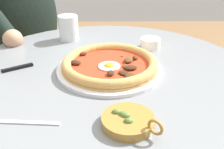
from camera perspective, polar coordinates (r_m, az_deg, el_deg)
dining_table at (r=0.82m, az=-1.13°, el=-8.16°), size 0.88×0.88×0.73m
pizza_on_plate at (r=0.75m, az=-0.46°, el=2.07°), size 0.30×0.30×0.04m
water_glass at (r=0.99m, az=-9.43°, el=9.65°), size 0.07×0.07×0.09m
steak_knife at (r=0.80m, az=-22.02°, el=0.80°), size 0.19×0.12×0.01m
ramekin_capers at (r=0.92m, az=8.37°, el=6.88°), size 0.07×0.07×0.03m
olive_pan at (r=0.54m, az=3.57°, el=-10.03°), size 0.12×0.11×0.04m
fork_utensil at (r=0.58m, az=-20.35°, el=-9.69°), size 0.19×0.02×0.00m
diner_person at (r=1.39m, az=-18.39°, el=3.35°), size 0.44×0.58×1.18m
cafe_chair_diner at (r=1.51m, az=-20.31°, el=5.15°), size 0.54×0.54×0.89m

